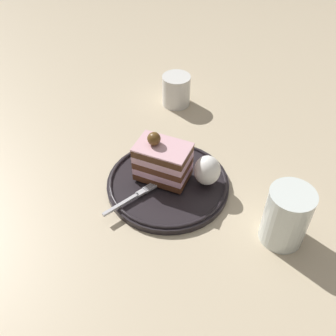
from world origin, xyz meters
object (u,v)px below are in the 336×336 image
drink_glass_far (176,92)px  cake_slice (163,161)px  fork (132,198)px  dessert_plate (168,183)px  drink_glass_near (286,219)px  whipped_cream_dollop (207,170)px

drink_glass_far → cake_slice: bearing=119.7°
fork → dessert_plate: bearing=-107.4°
cake_slice → drink_glass_far: cake_slice is taller
cake_slice → drink_glass_near: (-0.23, -0.01, -0.01)m
whipped_cream_dollop → fork: 0.14m
cake_slice → drink_glass_far: 0.26m
drink_glass_far → fork: bearing=111.6°
cake_slice → whipped_cream_dollop: bearing=-154.3°
fork → drink_glass_far: drink_glass_far is taller
cake_slice → drink_glass_near: 0.23m
fork → drink_glass_far: size_ratio=1.55×
whipped_cream_dollop → fork: whipped_cream_dollop is taller
cake_slice → drink_glass_near: cake_slice is taller
dessert_plate → fork: 0.08m
drink_glass_near → dessert_plate: bearing=4.4°
whipped_cream_dollop → drink_glass_far: bearing=-43.6°
dessert_plate → drink_glass_far: size_ratio=3.14×
fork → drink_glass_near: (-0.24, -0.09, 0.03)m
whipped_cream_dollop → drink_glass_near: (-0.16, 0.02, -0.00)m
whipped_cream_dollop → fork: (0.08, 0.11, -0.03)m
drink_glass_near → drink_glass_far: bearing=-30.7°
dessert_plate → whipped_cream_dollop: size_ratio=3.96×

